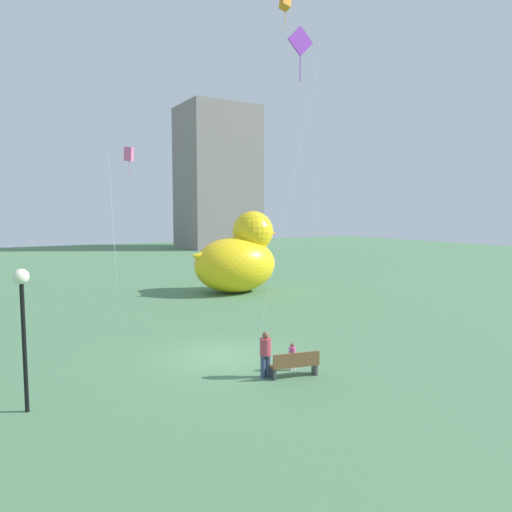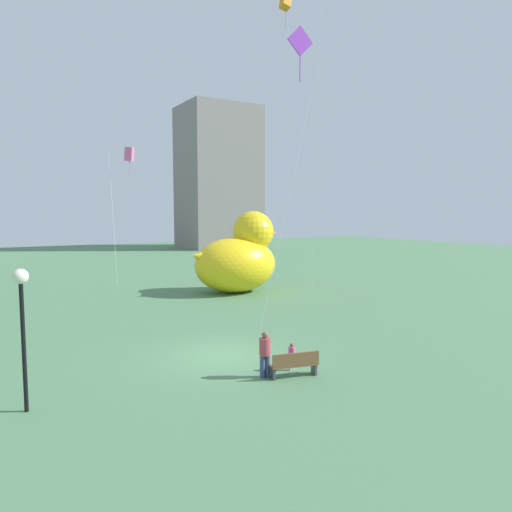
% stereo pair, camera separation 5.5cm
% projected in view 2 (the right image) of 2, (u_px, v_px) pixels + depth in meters
% --- Properties ---
extents(ground_plane, '(140.00, 140.00, 0.00)m').
position_uv_depth(ground_plane, '(221.00, 356.00, 18.72)').
color(ground_plane, '#4F7C54').
extents(park_bench, '(1.77, 0.83, 0.90)m').
position_uv_depth(park_bench, '(295.00, 364.00, 16.24)').
color(park_bench, brown).
rests_on(park_bench, ground).
extents(person_adult, '(0.39, 0.39, 1.61)m').
position_uv_depth(person_adult, '(265.00, 352.00, 16.21)').
color(person_adult, '#38476B').
rests_on(person_adult, ground).
extents(person_child, '(0.25, 0.25, 1.01)m').
position_uv_depth(person_child, '(292.00, 355.00, 16.95)').
color(person_child, silver).
rests_on(person_child, ground).
extents(giant_inflatable_duck, '(7.03, 4.51, 5.82)m').
position_uv_depth(giant_inflatable_duck, '(239.00, 258.00, 33.53)').
color(giant_inflatable_duck, yellow).
rests_on(giant_inflatable_duck, ground).
extents(lamppost, '(0.44, 0.44, 4.15)m').
position_uv_depth(lamppost, '(22.00, 305.00, 13.20)').
color(lamppost, black).
rests_on(lamppost, ground).
extents(kite_orange, '(3.45, 3.64, 20.59)m').
position_uv_depth(kite_orange, '(286.00, 4.00, 31.52)').
color(kite_orange, silver).
rests_on(kite_orange, ground).
extents(kite_purple, '(2.78, 1.92, 13.73)m').
position_uv_depth(kite_purple, '(299.00, 58.00, 20.36)').
color(kite_purple, silver).
rests_on(kite_purple, ground).
extents(kite_pink, '(1.99, 2.82, 11.01)m').
position_uv_depth(kite_pink, '(129.00, 155.00, 37.69)').
color(kite_pink, silver).
rests_on(kite_pink, ground).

